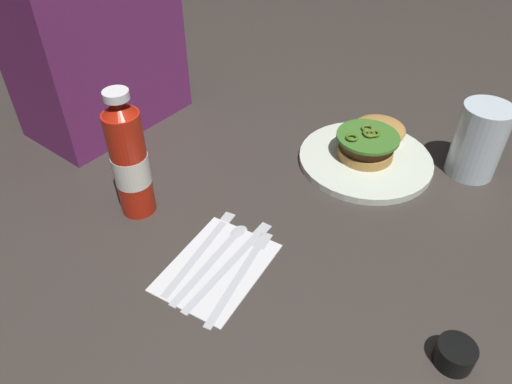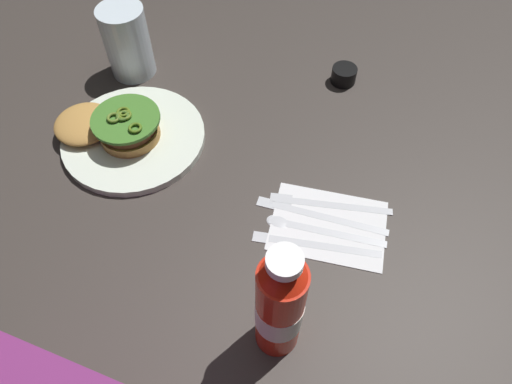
{
  "view_description": "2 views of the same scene",
  "coord_description": "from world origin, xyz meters",
  "px_view_note": "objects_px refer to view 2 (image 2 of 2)",
  "views": [
    {
      "loc": [
        -0.6,
        -0.27,
        0.55
      ],
      "look_at": [
        -0.13,
        0.09,
        0.05
      ],
      "focal_mm": 33.7,
      "sensor_mm": 36.0,
      "label": 1
    },
    {
      "loc": [
        -0.29,
        0.46,
        0.62
      ],
      "look_at": [
        -0.15,
        0.1,
        0.09
      ],
      "focal_mm": 32.55,
      "sensor_mm": 36.0,
      "label": 2
    }
  ],
  "objects_px": {
    "dinner_plate": "(134,138)",
    "spoon_utensil": "(309,227)",
    "fork_utensil": "(320,203)",
    "butter_knife": "(313,213)",
    "steak_knife": "(308,243)",
    "water_glass": "(127,42)",
    "ketchup_bottle": "(280,307)",
    "napkin": "(328,225)",
    "burger_sandwich": "(112,126)",
    "condiment_cup": "(344,75)"
  },
  "relations": [
    {
      "from": "dinner_plate",
      "to": "spoon_utensil",
      "type": "height_order",
      "value": "dinner_plate"
    },
    {
      "from": "fork_utensil",
      "to": "butter_knife",
      "type": "xyz_separation_m",
      "value": [
        0.0,
        0.02,
        0.0
      ]
    },
    {
      "from": "butter_knife",
      "to": "steak_knife",
      "type": "height_order",
      "value": "same"
    },
    {
      "from": "fork_utensil",
      "to": "spoon_utensil",
      "type": "xyz_separation_m",
      "value": [
        0.0,
        0.05,
        0.0
      ]
    },
    {
      "from": "water_glass",
      "to": "butter_knife",
      "type": "relative_size",
      "value": 0.65
    },
    {
      "from": "steak_knife",
      "to": "spoon_utensil",
      "type": "bearing_deg",
      "value": -74.45
    },
    {
      "from": "water_glass",
      "to": "butter_knife",
      "type": "height_order",
      "value": "water_glass"
    },
    {
      "from": "water_glass",
      "to": "ketchup_bottle",
      "type": "bearing_deg",
      "value": 137.68
    },
    {
      "from": "fork_utensil",
      "to": "butter_knife",
      "type": "relative_size",
      "value": 0.92
    },
    {
      "from": "dinner_plate",
      "to": "napkin",
      "type": "xyz_separation_m",
      "value": [
        -0.37,
        0.05,
        -0.01
      ]
    },
    {
      "from": "dinner_plate",
      "to": "burger_sandwich",
      "type": "bearing_deg",
      "value": 14.34
    },
    {
      "from": "steak_knife",
      "to": "water_glass",
      "type": "bearing_deg",
      "value": -30.14
    },
    {
      "from": "water_glass",
      "to": "condiment_cup",
      "type": "distance_m",
      "value": 0.42
    },
    {
      "from": "condiment_cup",
      "to": "spoon_utensil",
      "type": "bearing_deg",
      "value": 96.01
    },
    {
      "from": "burger_sandwich",
      "to": "condiment_cup",
      "type": "relative_size",
      "value": 3.98
    },
    {
      "from": "napkin",
      "to": "steak_knife",
      "type": "height_order",
      "value": "steak_knife"
    },
    {
      "from": "burger_sandwich",
      "to": "steak_knife",
      "type": "relative_size",
      "value": 0.99
    },
    {
      "from": "spoon_utensil",
      "to": "butter_knife",
      "type": "bearing_deg",
      "value": -87.87
    },
    {
      "from": "ketchup_bottle",
      "to": "burger_sandwich",
      "type": "bearing_deg",
      "value": -31.05
    },
    {
      "from": "burger_sandwich",
      "to": "ketchup_bottle",
      "type": "height_order",
      "value": "ketchup_bottle"
    },
    {
      "from": "fork_utensil",
      "to": "spoon_utensil",
      "type": "relative_size",
      "value": 1.04
    },
    {
      "from": "spoon_utensil",
      "to": "steak_knife",
      "type": "xyz_separation_m",
      "value": [
        -0.01,
        0.03,
        0.0
      ]
    },
    {
      "from": "burger_sandwich",
      "to": "fork_utensil",
      "type": "distance_m",
      "value": 0.38
    },
    {
      "from": "napkin",
      "to": "fork_utensil",
      "type": "distance_m",
      "value": 0.04
    },
    {
      "from": "water_glass",
      "to": "spoon_utensil",
      "type": "xyz_separation_m",
      "value": [
        -0.44,
        0.23,
        -0.06
      ]
    },
    {
      "from": "ketchup_bottle",
      "to": "condiment_cup",
      "type": "distance_m",
      "value": 0.54
    },
    {
      "from": "napkin",
      "to": "fork_utensil",
      "type": "height_order",
      "value": "fork_utensil"
    },
    {
      "from": "condiment_cup",
      "to": "steak_knife",
      "type": "relative_size",
      "value": 0.25
    },
    {
      "from": "condiment_cup",
      "to": "napkin",
      "type": "distance_m",
      "value": 0.34
    },
    {
      "from": "dinner_plate",
      "to": "burger_sandwich",
      "type": "height_order",
      "value": "burger_sandwich"
    },
    {
      "from": "water_glass",
      "to": "fork_utensil",
      "type": "xyz_separation_m",
      "value": [
        -0.44,
        0.18,
        -0.06
      ]
    },
    {
      "from": "water_glass",
      "to": "napkin",
      "type": "distance_m",
      "value": 0.52
    },
    {
      "from": "ketchup_bottle",
      "to": "butter_knife",
      "type": "bearing_deg",
      "value": -87.15
    },
    {
      "from": "condiment_cup",
      "to": "butter_knife",
      "type": "bearing_deg",
      "value": 96.34
    },
    {
      "from": "water_glass",
      "to": "steak_knife",
      "type": "height_order",
      "value": "water_glass"
    },
    {
      "from": "water_glass",
      "to": "spoon_utensil",
      "type": "distance_m",
      "value": 0.5
    },
    {
      "from": "ketchup_bottle",
      "to": "butter_knife",
      "type": "distance_m",
      "value": 0.23
    },
    {
      "from": "burger_sandwich",
      "to": "ketchup_bottle",
      "type": "bearing_deg",
      "value": 148.95
    },
    {
      "from": "ketchup_bottle",
      "to": "spoon_utensil",
      "type": "height_order",
      "value": "ketchup_bottle"
    },
    {
      "from": "water_glass",
      "to": "steak_knife",
      "type": "distance_m",
      "value": 0.52
    },
    {
      "from": "dinner_plate",
      "to": "burger_sandwich",
      "type": "relative_size",
      "value": 1.3
    },
    {
      "from": "spoon_utensil",
      "to": "steak_knife",
      "type": "relative_size",
      "value": 0.96
    },
    {
      "from": "burger_sandwich",
      "to": "spoon_utensil",
      "type": "distance_m",
      "value": 0.38
    },
    {
      "from": "condiment_cup",
      "to": "steak_knife",
      "type": "xyz_separation_m",
      "value": [
        -0.04,
        0.38,
        -0.01
      ]
    },
    {
      "from": "burger_sandwich",
      "to": "napkin",
      "type": "distance_m",
      "value": 0.41
    },
    {
      "from": "burger_sandwich",
      "to": "water_glass",
      "type": "xyz_separation_m",
      "value": [
        0.06,
        -0.17,
        0.04
      ]
    },
    {
      "from": "napkin",
      "to": "steak_knife",
      "type": "relative_size",
      "value": 0.9
    },
    {
      "from": "water_glass",
      "to": "napkin",
      "type": "relative_size",
      "value": 0.78
    },
    {
      "from": "condiment_cup",
      "to": "spoon_utensil",
      "type": "relative_size",
      "value": 0.26
    },
    {
      "from": "dinner_plate",
      "to": "spoon_utensil",
      "type": "bearing_deg",
      "value": 169.21
    }
  ]
}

